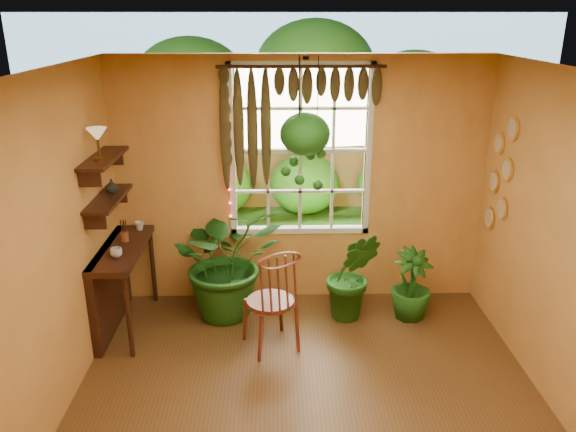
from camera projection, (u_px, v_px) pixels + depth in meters
name	position (u px, v px, depth m)	size (l,w,h in m)	color
floor	(311.00, 430.00, 4.40)	(4.50, 4.50, 0.00)	brown
ceiling	(317.00, 78.00, 3.48)	(4.50, 4.50, 0.00)	silver
wall_back	(300.00, 183.00, 6.06)	(4.00, 4.00, 0.00)	#E49F4D
wall_left	(27.00, 277.00, 3.90)	(4.50, 4.50, 0.00)	#E49F4D
window	(300.00, 151.00, 5.97)	(1.52, 0.10, 1.86)	silver
valance_vine	(293.00, 98.00, 5.66)	(1.70, 0.12, 1.10)	#361A0E
string_lights	(228.00, 148.00, 5.85)	(0.03, 0.03, 1.54)	#FF2633
wall_plates	(500.00, 176.00, 5.60)	(0.04, 0.32, 1.10)	beige
counter_ledge	(114.00, 278.00, 5.68)	(0.40, 1.20, 0.90)	#361A0E
shelf_lower	(108.00, 199.00, 5.39)	(0.25, 0.90, 0.04)	#361A0E
shelf_upper	(104.00, 158.00, 5.25)	(0.25, 0.90, 0.04)	#361A0E
backyard	(302.00, 116.00, 10.43)	(14.00, 10.00, 12.00)	#264E16
windsor_chair	(272.00, 315.00, 5.38)	(0.61, 0.62, 1.23)	maroon
potted_plant_left	(227.00, 260.00, 5.90)	(1.14, 0.99, 1.27)	#164412
potted_plant_mid	(352.00, 275.00, 5.86)	(0.55, 0.44, 1.00)	#164412
potted_plant_right	(411.00, 285.00, 5.91)	(0.43, 0.43, 0.77)	#164412
hanging_basket	(305.00, 138.00, 5.57)	(0.50, 0.50, 1.31)	black
cup_a	(116.00, 253.00, 5.31)	(0.11, 0.11, 0.09)	silver
cup_b	(139.00, 226.00, 5.97)	(0.10, 0.10, 0.09)	beige
brush_jar	(124.00, 230.00, 5.66)	(0.08, 0.08, 0.29)	brown
shelf_vase	(112.00, 186.00, 5.49)	(0.13, 0.13, 0.14)	#B2AD99
tiffany_lamp	(97.00, 137.00, 5.02)	(0.18, 0.18, 0.30)	brown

